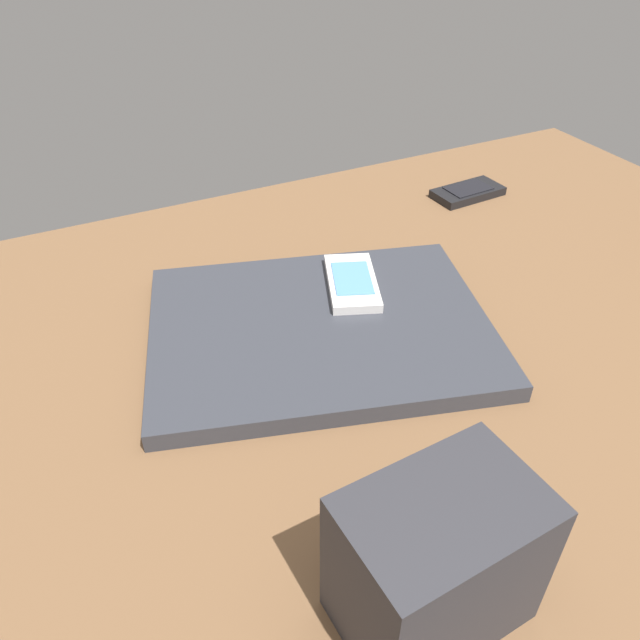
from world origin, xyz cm
name	(u,v)px	position (x,y,z in cm)	size (l,w,h in cm)	color
desk_surface	(368,374)	(0.00, 0.00, 1.50)	(120.00, 80.00, 3.00)	brown
laptop_closed	(320,329)	(-2.40, 5.66, 3.91)	(32.88, 24.67, 1.82)	#33353D
cell_phone_on_laptop	(352,282)	(3.32, 9.67, 5.35)	(8.28, 11.14, 1.12)	silver
cell_phone_on_desk	(468,192)	(29.92, 24.80, 3.59)	(10.16, 5.44, 1.26)	black
desk_organizer	(436,562)	(-8.49, -22.27, 8.36)	(11.34, 7.54, 10.73)	#2D2D33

